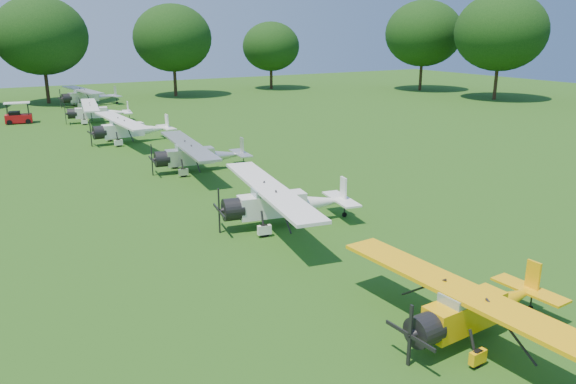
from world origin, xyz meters
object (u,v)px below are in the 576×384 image
object	(u,v)px
aircraft_5	(129,127)
aircraft_6	(96,111)
aircraft_4	(197,153)
aircraft_2	(475,305)
aircraft_3	(282,200)
golf_cart	(18,116)
aircraft_7	(88,95)

from	to	relation	value
aircraft_5	aircraft_6	distance (m)	11.87
aircraft_4	aircraft_2	bearing A→B (deg)	-84.88
aircraft_3	golf_cart	size ratio (longest dim) A/B	4.13
aircraft_2	aircraft_6	bearing A→B (deg)	87.85
aircraft_7	aircraft_2	bearing A→B (deg)	-97.70
aircraft_5	aircraft_7	world-z (taller)	aircraft_7
aircraft_2	aircraft_5	distance (m)	35.57
aircraft_7	aircraft_4	bearing A→B (deg)	-97.56
aircraft_4	aircraft_5	world-z (taller)	aircraft_5
aircraft_2	aircraft_5	bearing A→B (deg)	88.07
aircraft_7	golf_cart	size ratio (longest dim) A/B	4.36
aircraft_5	aircraft_4	bearing A→B (deg)	-86.22
aircraft_7	golf_cart	distance (m)	13.25
aircraft_2	aircraft_4	bearing A→B (deg)	85.65
aircraft_3	aircraft_7	size ratio (longest dim) A/B	0.95
aircraft_3	aircraft_6	xyz separation A→B (m)	(-1.05, 35.68, -0.06)
aircraft_4	aircraft_7	distance (m)	36.93
aircraft_7	golf_cart	world-z (taller)	aircraft_7
aircraft_3	aircraft_7	xyz separation A→B (m)	(0.76, 48.92, 0.07)
aircraft_7	golf_cart	xyz separation A→B (m)	(-8.67, -10.00, -0.61)
aircraft_6	aircraft_7	bearing A→B (deg)	91.07
aircraft_4	aircraft_6	distance (m)	23.74
aircraft_2	aircraft_6	size ratio (longest dim) A/B	0.93
aircraft_4	aircraft_3	bearing A→B (deg)	-85.83
aircraft_4	aircraft_7	world-z (taller)	aircraft_7
aircraft_5	aircraft_7	bearing A→B (deg)	83.59
aircraft_2	aircraft_5	size ratio (longest dim) A/B	0.88
aircraft_4	aircraft_5	distance (m)	11.90
aircraft_5	golf_cart	size ratio (longest dim) A/B	4.17
aircraft_5	golf_cart	distance (m)	16.65
aircraft_6	aircraft_2	bearing A→B (deg)	-79.87
aircraft_4	golf_cart	bearing A→B (deg)	113.19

